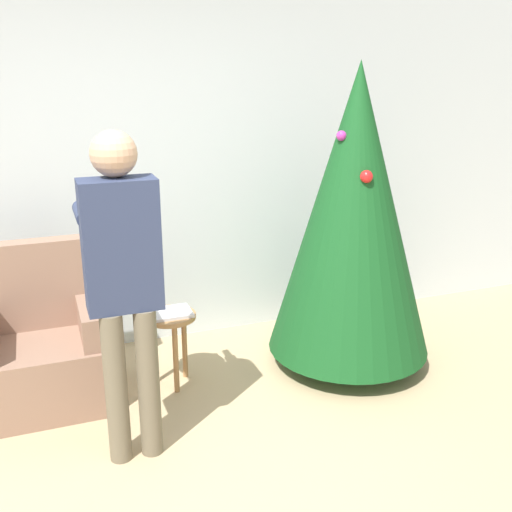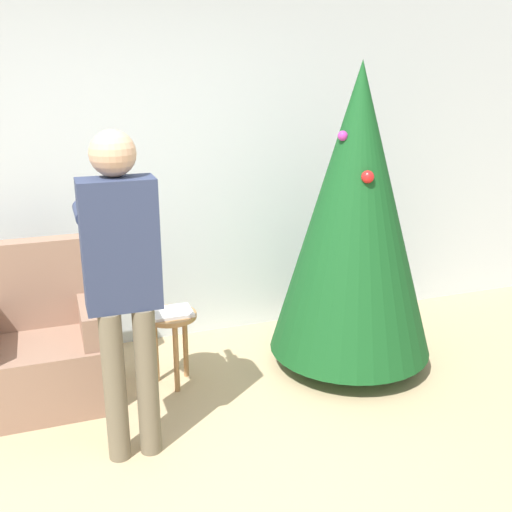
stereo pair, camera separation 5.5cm
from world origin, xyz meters
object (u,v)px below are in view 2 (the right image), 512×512
object	(u,v)px
person_standing	(122,270)
armchair	(42,348)
side_stool	(171,328)
christmas_tree	(355,213)

from	to	relation	value
person_standing	armchair	bearing A→B (deg)	121.54
person_standing	side_stool	bearing A→B (deg)	60.63
person_standing	christmas_tree	bearing A→B (deg)	17.69
christmas_tree	person_standing	size ratio (longest dim) A/B	1.19
christmas_tree	side_stool	xyz separation A→B (m)	(-1.26, 0.13, -0.71)
christmas_tree	armchair	size ratio (longest dim) A/B	2.08
christmas_tree	person_standing	bearing A→B (deg)	-162.31
armchair	side_stool	xyz separation A→B (m)	(0.82, -0.09, 0.05)
armchair	christmas_tree	bearing A→B (deg)	-6.01
christmas_tree	side_stool	bearing A→B (deg)	174.15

